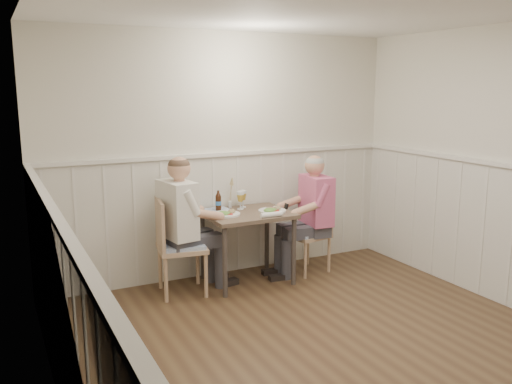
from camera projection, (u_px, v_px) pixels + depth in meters
ground_plane at (343, 359)px, 4.10m from camera, size 4.50×4.50×0.00m
room_shell at (350, 161)px, 3.81m from camera, size 4.04×4.54×2.60m
wainscot at (298, 248)px, 4.57m from camera, size 4.00×4.49×1.34m
dining_table at (247, 222)px, 5.62m from camera, size 0.87×0.70×0.75m
chair_right at (311, 230)px, 6.01m from camera, size 0.47×0.47×0.86m
chair_left at (176, 243)px, 5.31m from camera, size 0.52×0.52×0.96m
man_in_pink at (312, 223)px, 5.93m from camera, size 0.64×0.44×1.33m
diner_cream at (182, 236)px, 5.32m from camera, size 0.69×0.49×1.40m
plate_man at (272, 210)px, 5.62m from camera, size 0.29×0.29×0.07m
plate_diner at (225, 213)px, 5.46m from camera, size 0.29×0.29×0.07m
beer_glass_a at (243, 196)px, 5.80m from camera, size 0.08×0.08×0.19m
beer_glass_b at (240, 197)px, 5.72m from camera, size 0.08×0.08×0.19m
beer_bottle at (218, 202)px, 5.65m from camera, size 0.06×0.06×0.22m
rolled_napkin at (271, 215)px, 5.40m from camera, size 0.23×0.06×0.05m
grass_vase at (230, 194)px, 5.79m from camera, size 0.04×0.04×0.35m
gingham_mat at (216, 210)px, 5.69m from camera, size 0.32×0.26×0.01m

